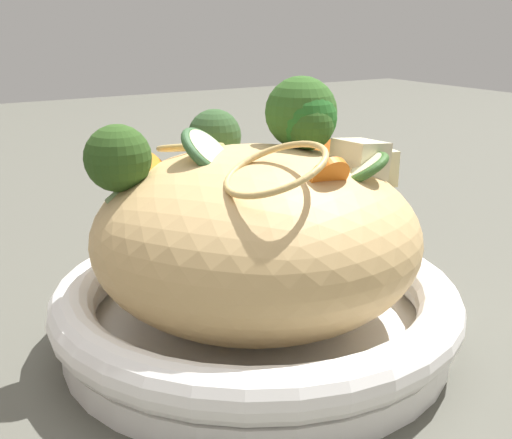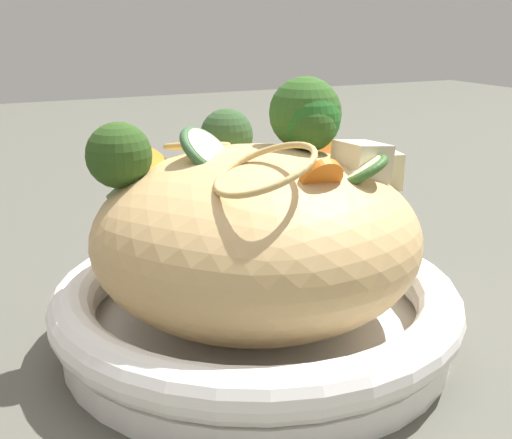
# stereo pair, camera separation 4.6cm
# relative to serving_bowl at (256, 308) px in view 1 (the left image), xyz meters

# --- Properties ---
(ground_plane) EXTENTS (3.00, 3.00, 0.00)m
(ground_plane) POSITION_rel_serving_bowl_xyz_m (0.00, 0.00, -0.03)
(ground_plane) COLOR #4F4E45
(serving_bowl) EXTENTS (0.29, 0.29, 0.05)m
(serving_bowl) POSITION_rel_serving_bowl_xyz_m (0.00, 0.00, 0.00)
(serving_bowl) COLOR white
(serving_bowl) RESTS_ON ground_plane
(noodle_heap) EXTENTS (0.23, 0.23, 0.14)m
(noodle_heap) POSITION_rel_serving_bowl_xyz_m (0.00, 0.00, 0.06)
(noodle_heap) COLOR tan
(noodle_heap) RESTS_ON serving_bowl
(broccoli_florets) EXTENTS (0.19, 0.15, 0.09)m
(broccoli_florets) POSITION_rel_serving_bowl_xyz_m (-0.01, -0.03, 0.13)
(broccoli_florets) COLOR #95AD6C
(broccoli_florets) RESTS_ON serving_bowl
(carrot_coins) EXTENTS (0.17, 0.13, 0.03)m
(carrot_coins) POSITION_rel_serving_bowl_xyz_m (-0.00, -0.00, 0.11)
(carrot_coins) COLOR orange
(carrot_coins) RESTS_ON serving_bowl
(zucchini_slices) EXTENTS (0.14, 0.11, 0.04)m
(zucchini_slices) POSITION_rel_serving_bowl_xyz_m (-0.01, 0.02, 0.11)
(zucchini_slices) COLOR beige
(zucchini_slices) RESTS_ON serving_bowl
(chicken_chunks) EXTENTS (0.06, 0.05, 0.04)m
(chicken_chunks) POSITION_rel_serving_bowl_xyz_m (-0.07, 0.03, 0.11)
(chicken_chunks) COLOR beige
(chicken_chunks) RESTS_ON serving_bowl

